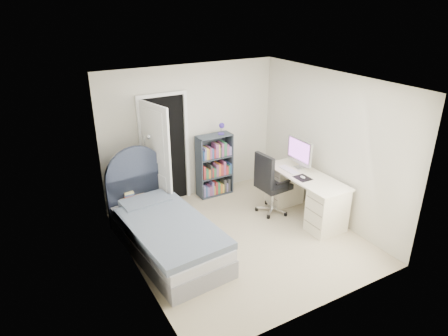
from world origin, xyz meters
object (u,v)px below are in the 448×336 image
bookcase (215,167)px  office_chair (270,181)px  bed (165,232)px  desk (305,194)px  floor_lamp (149,183)px  nightstand (131,201)px

bookcase → office_chair: size_ratio=1.26×
bed → office_chair: bearing=4.3°
bookcase → desk: (0.95, -1.51, -0.14)m
bed → floor_lamp: (0.18, 1.14, 0.30)m
floor_lamp → nightstand: bearing=-162.3°
office_chair → floor_lamp: bearing=151.8°
floor_lamp → bookcase: bearing=6.0°
nightstand → floor_lamp: size_ratio=0.41×
desk → office_chair: 0.64m
office_chair → desk: bearing=-38.2°
bookcase → bed: bearing=-140.4°
bed → office_chair: bed is taller
bed → floor_lamp: 1.19m
floor_lamp → desk: bearing=-30.5°
bed → nightstand: bearing=101.0°
desk → office_chair: size_ratio=1.41×
office_chair → nightstand: bearing=158.7°
bookcase → desk: bearing=-57.7°
nightstand → bookcase: (1.74, 0.26, 0.15)m
bookcase → nightstand: bearing=-171.4°
nightstand → desk: (2.69, -1.24, 0.02)m
bed → nightstand: size_ratio=3.72×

